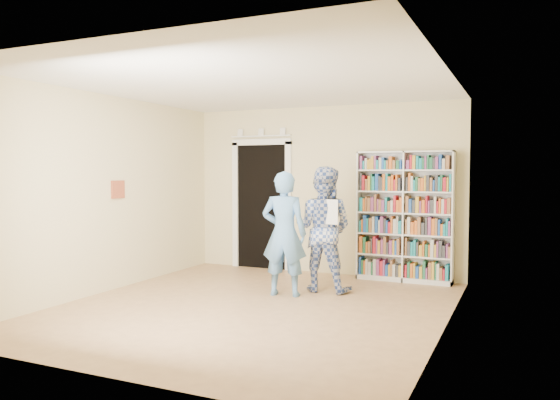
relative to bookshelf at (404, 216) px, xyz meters
name	(u,v)px	position (x,y,z in m)	size (l,w,h in m)	color
floor	(253,307)	(-1.35, -2.34, -0.99)	(5.00, 5.00, 0.00)	#9B704B
ceiling	(253,83)	(-1.35, -2.34, 1.71)	(5.00, 5.00, 0.00)	white
wall_back	(323,190)	(-1.35, 0.16, 0.36)	(4.50, 4.50, 0.00)	beige
wall_left	(107,193)	(-3.60, -2.34, 0.36)	(5.00, 5.00, 0.00)	beige
wall_right	(446,201)	(0.90, -2.34, 0.36)	(5.00, 5.00, 0.00)	beige
bookshelf	(404,216)	(0.00, 0.00, 0.00)	(1.42, 0.27, 1.95)	white
doorway	(262,199)	(-2.45, 0.13, 0.19)	(1.10, 0.08, 2.43)	black
wall_art	(118,189)	(-3.58, -2.14, 0.41)	(0.03, 0.25, 0.25)	brown
man_blue	(284,234)	(-1.26, -1.60, -0.16)	(0.60, 0.40, 1.66)	#598DC6
man_plaid	(323,229)	(-0.89, -1.12, -0.13)	(0.84, 0.65, 1.72)	#314D98
paper_sheet	(330,212)	(-0.72, -1.34, 0.13)	(0.23, 0.01, 0.33)	white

